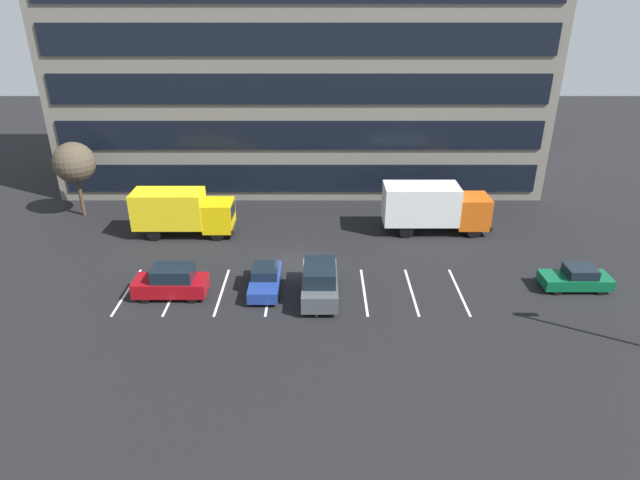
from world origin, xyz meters
name	(u,v)px	position (x,y,z in m)	size (l,w,h in m)	color
ground_plane	(297,264)	(0.00, 0.00, 0.00)	(120.00, 120.00, 0.00)	black
office_building	(303,57)	(0.00, 17.95, 10.80)	(40.34, 13.07, 21.60)	slate
lot_markings	(294,291)	(0.00, -3.51, 0.00)	(19.74, 5.40, 0.01)	silver
box_truck_yellow_all	(183,211)	(-8.24, 4.57, 1.87)	(7.15, 2.37, 3.31)	yellow
box_truck_orange	(435,206)	(9.78, 5.13, 2.01)	(7.68, 2.54, 3.56)	#D85914
suv_maroon	(173,282)	(-6.94, -4.00, 0.91)	(4.16, 1.76, 1.88)	maroon
sedan_navy	(267,279)	(-1.63, -3.28, 0.69)	(1.70, 4.07, 1.46)	navy
suv_charcoal	(321,281)	(1.58, -4.15, 1.04)	(2.01, 4.74, 2.15)	#474C51
sedan_forest	(578,279)	(16.74, -3.14, 0.67)	(3.99, 1.67, 1.43)	#0C5933
bare_tree	(76,163)	(-17.00, 8.33, 4.25)	(3.10, 3.10, 5.82)	#473323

